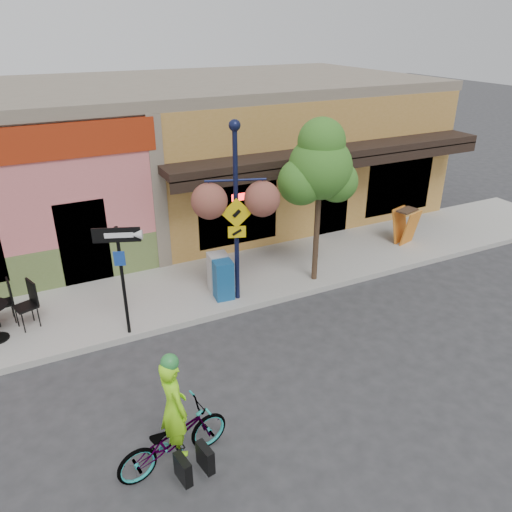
{
  "coord_description": "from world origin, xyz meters",
  "views": [
    {
      "loc": [
        -4.2,
        -8.62,
        6.2
      ],
      "look_at": [
        0.32,
        0.5,
        1.4
      ],
      "focal_mm": 35.0,
      "sensor_mm": 36.0,
      "label": 1
    }
  ],
  "objects_px": {
    "bicycle": "(173,439)",
    "lamp_post": "(236,215)",
    "building": "(153,153)",
    "newspaper_box_blue": "(223,280)",
    "cyclist_rider": "(175,420)",
    "newspaper_box_grey": "(218,272)",
    "one_way_sign": "(123,282)",
    "street_tree": "(318,202)"
  },
  "relations": [
    {
      "from": "bicycle",
      "to": "newspaper_box_blue",
      "type": "height_order",
      "value": "newspaper_box_blue"
    },
    {
      "from": "cyclist_rider",
      "to": "bicycle",
      "type": "bearing_deg",
      "value": 80.47
    },
    {
      "from": "building",
      "to": "one_way_sign",
      "type": "relative_size",
      "value": 7.46
    },
    {
      "from": "cyclist_rider",
      "to": "newspaper_box_grey",
      "type": "relative_size",
      "value": 1.67
    },
    {
      "from": "newspaper_box_blue",
      "to": "street_tree",
      "type": "bearing_deg",
      "value": 2.95
    },
    {
      "from": "building",
      "to": "cyclist_rider",
      "type": "distance_m",
      "value": 10.96
    },
    {
      "from": "newspaper_box_blue",
      "to": "one_way_sign",
      "type": "bearing_deg",
      "value": -163.89
    },
    {
      "from": "one_way_sign",
      "to": "newspaper_box_grey",
      "type": "relative_size",
      "value": 2.46
    },
    {
      "from": "street_tree",
      "to": "building",
      "type": "bearing_deg",
      "value": 109.0
    },
    {
      "from": "building",
      "to": "newspaper_box_blue",
      "type": "distance_m",
      "value": 6.61
    },
    {
      "from": "bicycle",
      "to": "newspaper_box_blue",
      "type": "relative_size",
      "value": 1.89
    },
    {
      "from": "newspaper_box_grey",
      "to": "street_tree",
      "type": "relative_size",
      "value": 0.24
    },
    {
      "from": "cyclist_rider",
      "to": "newspaper_box_grey",
      "type": "height_order",
      "value": "cyclist_rider"
    },
    {
      "from": "newspaper_box_grey",
      "to": "building",
      "type": "bearing_deg",
      "value": 94.27
    },
    {
      "from": "cyclist_rider",
      "to": "one_way_sign",
      "type": "bearing_deg",
      "value": -11.45
    },
    {
      "from": "one_way_sign",
      "to": "newspaper_box_blue",
      "type": "xyz_separation_m",
      "value": [
        2.4,
        0.45,
        -0.74
      ]
    },
    {
      "from": "newspaper_box_blue",
      "to": "street_tree",
      "type": "distance_m",
      "value": 2.96
    },
    {
      "from": "bicycle",
      "to": "newspaper_box_grey",
      "type": "bearing_deg",
      "value": -39.49
    },
    {
      "from": "bicycle",
      "to": "cyclist_rider",
      "type": "bearing_deg",
      "value": -99.53
    },
    {
      "from": "bicycle",
      "to": "lamp_post",
      "type": "height_order",
      "value": "lamp_post"
    },
    {
      "from": "building",
      "to": "newspaper_box_blue",
      "type": "xyz_separation_m",
      "value": [
        -0.25,
        -6.4,
        -1.62
      ]
    },
    {
      "from": "cyclist_rider",
      "to": "one_way_sign",
      "type": "relative_size",
      "value": 0.68
    },
    {
      "from": "one_way_sign",
      "to": "newspaper_box_blue",
      "type": "bearing_deg",
      "value": 31.37
    },
    {
      "from": "building",
      "to": "cyclist_rider",
      "type": "xyz_separation_m",
      "value": [
        -2.77,
        -10.51,
        -1.42
      ]
    },
    {
      "from": "street_tree",
      "to": "newspaper_box_grey",
      "type": "bearing_deg",
      "value": 168.04
    },
    {
      "from": "building",
      "to": "lamp_post",
      "type": "distance_m",
      "value": 6.54
    },
    {
      "from": "one_way_sign",
      "to": "bicycle",
      "type": "bearing_deg",
      "value": -71.94
    },
    {
      "from": "cyclist_rider",
      "to": "newspaper_box_blue",
      "type": "bearing_deg",
      "value": -41.06
    },
    {
      "from": "one_way_sign",
      "to": "newspaper_box_grey",
      "type": "bearing_deg",
      "value": 40.22
    },
    {
      "from": "cyclist_rider",
      "to": "newspaper_box_grey",
      "type": "bearing_deg",
      "value": -39.01
    },
    {
      "from": "lamp_post",
      "to": "newspaper_box_blue",
      "type": "distance_m",
      "value": 1.67
    },
    {
      "from": "cyclist_rider",
      "to": "lamp_post",
      "type": "height_order",
      "value": "lamp_post"
    },
    {
      "from": "bicycle",
      "to": "lamp_post",
      "type": "xyz_separation_m",
      "value": [
        2.87,
        3.98,
        1.79
      ]
    },
    {
      "from": "bicycle",
      "to": "newspaper_box_blue",
      "type": "bearing_deg",
      "value": -41.56
    },
    {
      "from": "bicycle",
      "to": "one_way_sign",
      "type": "distance_m",
      "value": 3.77
    },
    {
      "from": "lamp_post",
      "to": "newspaper_box_grey",
      "type": "xyz_separation_m",
      "value": [
        -0.27,
        0.54,
        -1.62
      ]
    },
    {
      "from": "cyclist_rider",
      "to": "lamp_post",
      "type": "distance_m",
      "value": 5.08
    },
    {
      "from": "lamp_post",
      "to": "bicycle",
      "type": "bearing_deg",
      "value": -107.19
    },
    {
      "from": "building",
      "to": "lamp_post",
      "type": "xyz_separation_m",
      "value": [
        0.05,
        -6.53,
        0.02
      ]
    },
    {
      "from": "building",
      "to": "bicycle",
      "type": "distance_m",
      "value": 11.03
    },
    {
      "from": "newspaper_box_grey",
      "to": "street_tree",
      "type": "height_order",
      "value": "street_tree"
    },
    {
      "from": "lamp_post",
      "to": "newspaper_box_grey",
      "type": "height_order",
      "value": "lamp_post"
    }
  ]
}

